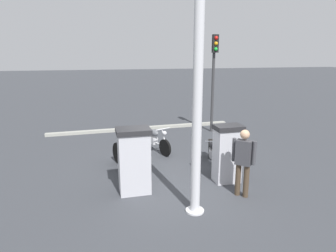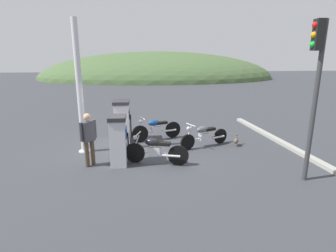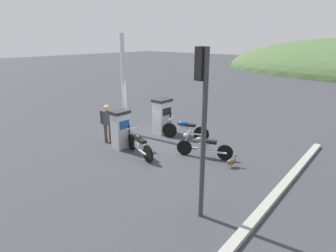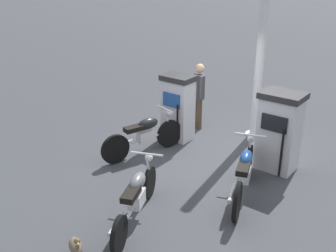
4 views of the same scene
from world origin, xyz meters
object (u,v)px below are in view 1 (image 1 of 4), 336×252
fuel_pump_far (134,160)px  motorcycle_near_pump (213,152)px  roadside_traffic_light (214,67)px  canopy_support_pole (197,114)px  fuel_pump_near (227,153)px  wandering_duck (148,136)px  motorcycle_extra (153,139)px  attendant_person (243,159)px  motorcycle_far_pump (129,156)px

fuel_pump_far → motorcycle_near_pump: (1.11, -2.54, -0.36)m
roadside_traffic_light → canopy_support_pole: size_ratio=0.92×
fuel_pump_far → fuel_pump_near: bearing=-90.0°
fuel_pump_far → wandering_duck: (4.26, -1.16, -0.61)m
motorcycle_extra → wandering_duck: size_ratio=4.41×
fuel_pump_near → canopy_support_pole: canopy_support_pole is taller
fuel_pump_far → roadside_traffic_light: (4.97, -4.14, 1.95)m
fuel_pump_near → attendant_person: (-0.87, 0.01, 0.15)m
fuel_pump_far → canopy_support_pole: (-1.29, -1.12, 1.33)m
motorcycle_extra → attendant_person: (-3.91, -1.36, 0.50)m
motorcycle_near_pump → wandering_duck: bearing=23.7°
attendant_person → wandering_duck: 5.34m
fuel_pump_near → roadside_traffic_light: (4.97, -1.68, 1.99)m
wandering_duck → fuel_pump_near: bearing=-163.0°
attendant_person → roadside_traffic_light: size_ratio=0.40×
motorcycle_extra → roadside_traffic_light: 4.30m
motorcycle_far_pump → roadside_traffic_light: bearing=-48.4°
motorcycle_extra → roadside_traffic_light: size_ratio=0.48×
wandering_duck → roadside_traffic_light: 3.99m
motorcycle_near_pump → motorcycle_extra: bearing=37.0°
attendant_person → wandering_duck: (5.13, 1.29, -0.72)m
motorcycle_near_pump → motorcycle_extra: motorcycle_near_pump is taller
motorcycle_extra → roadside_traffic_light: bearing=-57.6°
motorcycle_near_pump → motorcycle_extra: (1.93, 1.45, -0.02)m
attendant_person → wandering_duck: bearing=14.1°
motorcycle_extra → canopy_support_pole: 4.66m
fuel_pump_far → attendant_person: bearing=-109.6°
motorcycle_far_pump → attendant_person: size_ratio=1.24×
canopy_support_pole → attendant_person: bearing=-72.6°
motorcycle_extra → wandering_duck: bearing=-3.4°
motorcycle_far_pump → motorcycle_extra: size_ratio=1.03×
attendant_person → roadside_traffic_light: (5.85, -1.69, 1.84)m
fuel_pump_far → canopy_support_pole: 2.16m
fuel_pump_near → motorcycle_far_pump: size_ratio=0.76×
fuel_pump_near → wandering_duck: 4.49m
attendant_person → canopy_support_pole: canopy_support_pole is taller
fuel_pump_near → motorcycle_extra: size_ratio=0.79×
motorcycle_far_pump → wandering_duck: bearing=-20.9°
canopy_support_pole → wandering_duck: bearing=-0.4°
canopy_support_pole → motorcycle_extra: bearing=0.4°
motorcycle_far_pump → wandering_duck: size_ratio=4.55×
fuel_pump_near → attendant_person: bearing=179.2°
attendant_person → motorcycle_extra: bearing=19.2°
roadside_traffic_light → motorcycle_near_pump: bearing=157.5°
attendant_person → roadside_traffic_light: 6.36m
wandering_duck → canopy_support_pole: size_ratio=0.10×
fuel_pump_near → canopy_support_pole: size_ratio=0.35×
roadside_traffic_light → canopy_support_pole: bearing=154.3°
fuel_pump_far → motorcycle_far_pump: bearing=-1.8°
fuel_pump_far → motorcycle_far_pump: (1.34, -0.04, -0.35)m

